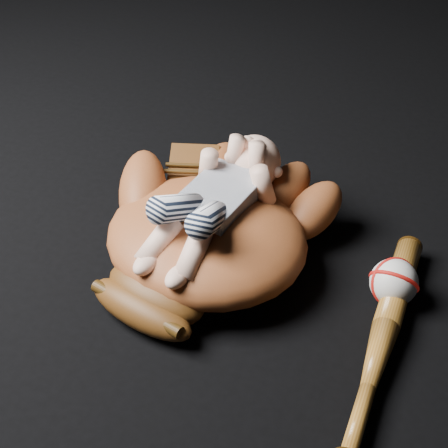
% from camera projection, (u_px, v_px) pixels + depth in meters
% --- Properties ---
extents(baseball_glove, '(0.54, 0.58, 0.15)m').
position_uv_depth(baseball_glove, '(206.00, 230.00, 1.10)').
color(baseball_glove, brown).
rests_on(baseball_glove, ground).
extents(newborn_baby, '(0.24, 0.38, 0.14)m').
position_uv_depth(newborn_baby, '(210.00, 201.00, 1.08)').
color(newborn_baby, beige).
rests_on(newborn_baby, baseball_glove).
extents(baseball_bat, '(0.08, 0.45, 0.04)m').
position_uv_depth(baseball_bat, '(382.00, 339.00, 0.99)').
color(baseball_bat, '#945A1C').
rests_on(baseball_bat, ground).
extents(baseball, '(0.09, 0.09, 0.08)m').
position_uv_depth(baseball, '(394.00, 282.00, 1.06)').
color(baseball, silver).
rests_on(baseball, ground).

